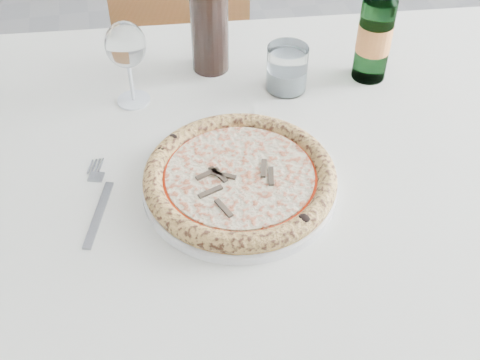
{
  "coord_description": "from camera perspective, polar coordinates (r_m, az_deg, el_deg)",
  "views": [
    {
      "loc": [
        -0.13,
        -0.78,
        1.43
      ],
      "look_at": [
        0.02,
        -0.11,
        0.78
      ],
      "focal_mm": 45.0,
      "sensor_mm": 36.0,
      "label": 1
    }
  ],
  "objects": [
    {
      "name": "dining_table",
      "position": [
        1.09,
        -1.12,
        -0.46
      ],
      "size": [
        1.56,
        1.02,
        0.76
      ],
      "color": "brown",
      "rests_on": "floor"
    },
    {
      "name": "chair_far",
      "position": [
        1.75,
        -5.32,
        12.73
      ],
      "size": [
        0.43,
        0.43,
        0.93
      ],
      "color": "brown",
      "rests_on": "floor"
    },
    {
      "name": "plate",
      "position": [
        0.95,
        0.0,
        -0.49
      ],
      "size": [
        0.31,
        0.31,
        0.02
      ],
      "color": "white",
      "rests_on": "dining_table"
    },
    {
      "name": "pizza",
      "position": [
        0.94,
        -0.0,
        0.28
      ],
      "size": [
        0.3,
        0.3,
        0.03
      ],
      "color": "gold",
      "rests_on": "plate"
    },
    {
      "name": "fork",
      "position": [
        0.96,
        -13.33,
        -2.02
      ],
      "size": [
        0.05,
        0.2,
        0.0
      ],
      "color": "gray",
      "rests_on": "dining_table"
    },
    {
      "name": "wine_glass",
      "position": [
        1.09,
        -10.77,
        12.29
      ],
      "size": [
        0.07,
        0.07,
        0.16
      ],
      "color": "white",
      "rests_on": "dining_table"
    },
    {
      "name": "tumbler",
      "position": [
        1.16,
        4.46,
        10.26
      ],
      "size": [
        0.08,
        0.08,
        0.09
      ],
      "color": "white",
      "rests_on": "dining_table"
    },
    {
      "name": "beer_bottle",
      "position": [
        1.18,
        12.73,
        13.69
      ],
      "size": [
        0.07,
        0.07,
        0.25
      ],
      "color": "#355F3B",
      "rests_on": "dining_table"
    },
    {
      "name": "wine_bottle",
      "position": [
        1.17,
        -2.97,
        15.81
      ],
      "size": [
        0.07,
        0.07,
        0.3
      ],
      "color": "black",
      "rests_on": "dining_table"
    }
  ]
}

